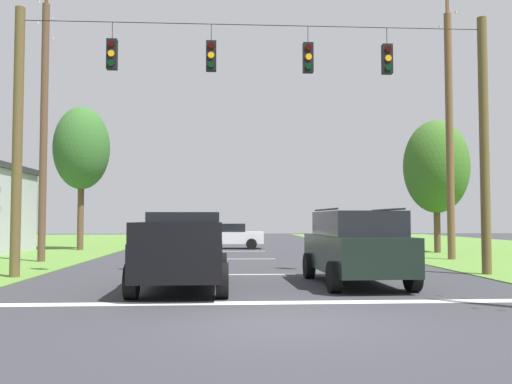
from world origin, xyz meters
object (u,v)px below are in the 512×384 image
Objects in this scene: distant_car_crossing_white at (228,236)px; utility_pole_mid_right at (450,132)px; utility_pole_near_left at (44,125)px; tree_roadside_right at (82,149)px; suv_black at (356,245)px; tree_roadside_far_right at (436,167)px; pickup_truck at (183,250)px; overhead_signal_span at (257,128)px.

utility_pole_mid_right reaches higher than distant_car_crossing_white.
utility_pole_near_left is 1.40× the size of tree_roadside_right.
suv_black is at bearing -79.82° from distant_car_crossing_white.
distant_car_crossing_white is 14.63m from utility_pole_mid_right.
utility_pole_mid_right is 1.66× the size of tree_roadside_far_right.
distant_car_crossing_white is at bearing 100.18° from suv_black.
tree_roadside_right is (-18.18, 8.53, 0.23)m from utility_pole_mid_right.
utility_pole_mid_right is 5.10m from tree_roadside_far_right.
utility_pole_mid_right is at bearing -45.36° from distant_car_crossing_white.
tree_roadside_far_right is at bearing -24.48° from distant_car_crossing_white.
tree_roadside_right is (-7.19, 17.77, 4.89)m from pickup_truck.
tree_roadside_far_right is (7.65, 13.58, 3.49)m from suv_black.
pickup_truck is 0.65× the size of tree_roadside_right.
utility_pole_mid_right reaches higher than tree_roadside_right.
overhead_signal_span is at bearing 138.28° from suv_black.
suv_black is at bearing -55.66° from tree_roadside_right.
tree_roadside_right is at bearing 112.02° from pickup_truck.
suv_black is 0.69× the size of tree_roadside_far_right.
tree_roadside_right is at bearing 154.85° from utility_pole_mid_right.
pickup_truck is 0.47× the size of utility_pole_near_left.
pickup_truck is at bearing -131.11° from tree_roadside_far_right.
distant_car_crossing_white is 13.67m from utility_pole_near_left.
pickup_truck is at bearing -67.98° from tree_roadside_right.
utility_pole_near_left reaches higher than distant_car_crossing_white.
utility_pole_mid_right is at bearing -25.15° from tree_roadside_right.
tree_roadside_far_right is at bearing 75.10° from utility_pole_mid_right.
pickup_truck is at bearing -126.59° from overhead_signal_span.
distant_car_crossing_white is 0.62× the size of tree_roadside_far_right.
utility_pole_mid_right reaches higher than utility_pole_near_left.
suv_black is (4.62, 0.49, 0.09)m from pickup_truck.
tree_roadside_far_right is (10.99, -5.00, 3.76)m from distant_car_crossing_white.
overhead_signal_span is 17.66m from tree_roadside_right.
overhead_signal_span is 15.23m from tree_roadside_far_right.
utility_pole_near_left reaches higher than pickup_truck.
suv_black is at bearing -119.41° from tree_roadside_far_right.
utility_pole_mid_right is 1.41× the size of tree_roadside_right.
tree_roadside_right is at bearing 121.65° from overhead_signal_span.
pickup_truck is 1.24× the size of distant_car_crossing_white.
distant_car_crossing_white is 9.96m from tree_roadside_right.
pickup_truck is at bearing -93.86° from distant_car_crossing_white.
tree_roadside_right is at bearing 124.34° from suv_black.
suv_black is 1.11× the size of distant_car_crossing_white.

